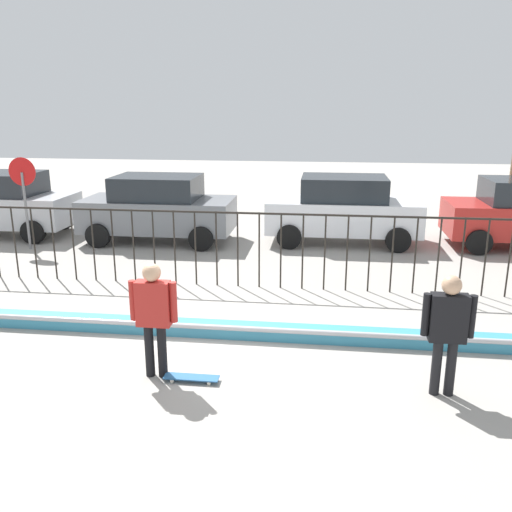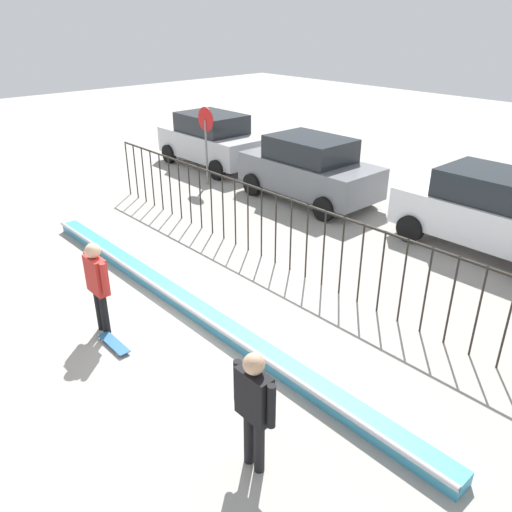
% 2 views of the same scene
% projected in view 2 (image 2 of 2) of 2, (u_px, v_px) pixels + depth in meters
% --- Properties ---
extents(ground_plane, '(60.00, 60.00, 0.00)m').
position_uv_depth(ground_plane, '(173.00, 321.00, 9.47)').
color(ground_plane, '#9E9991').
extents(bowl_coping_ledge, '(11.00, 0.41, 0.27)m').
position_uv_depth(bowl_coping_ledge, '(192.00, 307.00, 9.69)').
color(bowl_coping_ledge, teal).
rests_on(bowl_coping_ledge, ground).
extents(perimeter_fence, '(14.04, 0.04, 1.65)m').
position_uv_depth(perimeter_fence, '(291.00, 227.00, 10.90)').
color(perimeter_fence, black).
rests_on(perimeter_fence, ground).
extents(skateboarder, '(0.70, 0.26, 1.72)m').
position_uv_depth(skateboarder, '(97.00, 280.00, 8.73)').
color(skateboarder, black).
rests_on(skateboarder, ground).
extents(skateboard, '(0.80, 0.20, 0.07)m').
position_uv_depth(skateboard, '(114.00, 343.00, 8.72)').
color(skateboard, '#26598C').
rests_on(skateboard, ground).
extents(camera_operator, '(0.69, 0.26, 1.71)m').
position_uv_depth(camera_operator, '(254.00, 402.00, 6.01)').
color(camera_operator, black).
rests_on(camera_operator, ground).
extents(parked_car_silver, '(4.30, 2.12, 1.90)m').
position_uv_depth(parked_car_silver, '(212.00, 140.00, 18.56)').
color(parked_car_silver, '#B7BABF').
rests_on(parked_car_silver, ground).
extents(parked_car_gray, '(4.30, 2.12, 1.90)m').
position_uv_depth(parked_car_gray, '(309.00, 169.00, 15.15)').
color(parked_car_gray, slate).
rests_on(parked_car_gray, ground).
extents(parked_car_white, '(4.30, 2.12, 1.90)m').
position_uv_depth(parked_car_white, '(491.00, 211.00, 11.93)').
color(parked_car_white, silver).
rests_on(parked_car_white, ground).
extents(stop_sign, '(0.76, 0.07, 2.50)m').
position_uv_depth(stop_sign, '(206.00, 135.00, 16.26)').
color(stop_sign, slate).
rests_on(stop_sign, ground).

